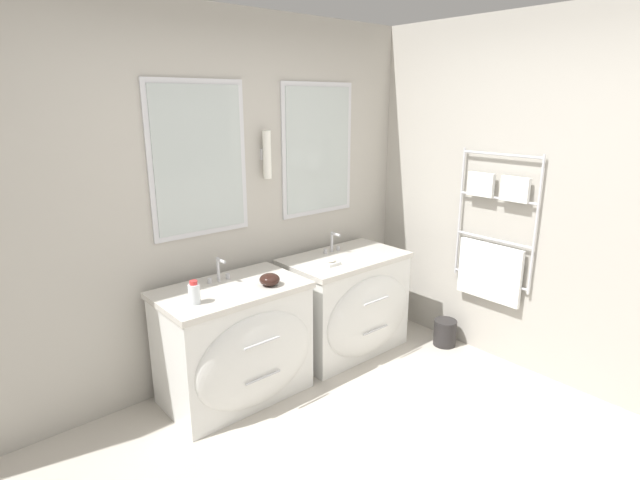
# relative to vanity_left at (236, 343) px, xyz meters

# --- Properties ---
(wall_back) EXTENTS (5.13, 0.14, 2.60)m
(wall_back) POSITION_rel_vanity_left_xyz_m (0.13, 0.40, 0.91)
(wall_back) COLOR #B2ADA3
(wall_back) RESTS_ON ground_plane
(wall_right) EXTENTS (0.13, 3.62, 2.60)m
(wall_right) POSITION_rel_vanity_left_xyz_m (1.90, -0.59, 0.89)
(wall_right) COLOR #B2ADA3
(wall_right) RESTS_ON ground_plane
(vanity_left) EXTENTS (0.98, 0.65, 0.80)m
(vanity_left) POSITION_rel_vanity_left_xyz_m (0.00, 0.00, 0.00)
(vanity_left) COLOR white
(vanity_left) RESTS_ON ground_plane
(vanity_right) EXTENTS (0.98, 0.65, 0.80)m
(vanity_right) POSITION_rel_vanity_left_xyz_m (1.04, 0.00, 0.00)
(vanity_right) COLOR white
(vanity_right) RESTS_ON ground_plane
(faucet_left) EXTENTS (0.17, 0.11, 0.17)m
(faucet_left) POSITION_rel_vanity_left_xyz_m (0.00, 0.18, 0.48)
(faucet_left) COLOR silver
(faucet_left) RESTS_ON vanity_left
(faucet_right) EXTENTS (0.17, 0.11, 0.17)m
(faucet_right) POSITION_rel_vanity_left_xyz_m (1.04, 0.18, 0.48)
(faucet_right) COLOR silver
(faucet_right) RESTS_ON vanity_right
(toiletry_bottle) EXTENTS (0.07, 0.07, 0.15)m
(toiletry_bottle) POSITION_rel_vanity_left_xyz_m (-0.31, -0.06, 0.46)
(toiletry_bottle) COLOR silver
(toiletry_bottle) RESTS_ON vanity_left
(amenity_bowl) EXTENTS (0.14, 0.14, 0.08)m
(amenity_bowl) POSITION_rel_vanity_left_xyz_m (0.22, -0.10, 0.44)
(amenity_bowl) COLOR black
(amenity_bowl) RESTS_ON vanity_left
(soap_dish) EXTENTS (0.12, 0.08, 0.04)m
(soap_dish) POSITION_rel_vanity_left_xyz_m (0.81, -0.06, 0.41)
(soap_dish) COLOR white
(soap_dish) RESTS_ON vanity_right
(waste_bin) EXTENTS (0.19, 0.19, 0.22)m
(waste_bin) POSITION_rel_vanity_left_xyz_m (1.72, -0.48, -0.29)
(waste_bin) COLOR #282626
(waste_bin) RESTS_ON ground_plane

